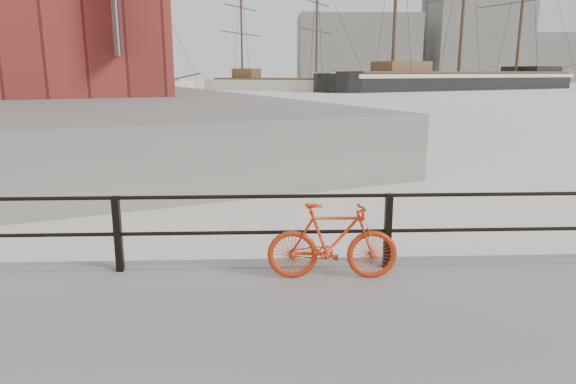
# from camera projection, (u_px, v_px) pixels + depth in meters

# --- Properties ---
(far_quay) EXTENTS (78.44, 148.07, 1.80)m
(far_quay) POSITION_uv_depth(u_px,v_px,m) (29.00, 86.00, 75.45)
(far_quay) COLOR gray
(far_quay) RESTS_ON ground
(bicycle) EXTENTS (1.62, 0.31, 0.97)m
(bicycle) POSITION_uv_depth(u_px,v_px,m) (332.00, 241.00, 6.35)
(bicycle) COLOR red
(bicycle) RESTS_ON promenade
(barque_black) EXTENTS (64.31, 44.24, 34.72)m
(barque_black) POSITION_uv_depth(u_px,v_px,m) (457.00, 90.00, 86.95)
(barque_black) COLOR black
(barque_black) RESTS_ON ground
(schooner_mid) EXTENTS (31.90, 24.64, 21.15)m
(schooner_mid) POSITION_uv_depth(u_px,v_px,m) (278.00, 90.00, 84.05)
(schooner_mid) COLOR beige
(schooner_mid) RESTS_ON ground
(schooner_left) EXTENTS (29.20, 20.20, 20.05)m
(schooner_left) POSITION_uv_depth(u_px,v_px,m) (112.00, 92.00, 78.41)
(schooner_left) COLOR beige
(schooner_left) RESTS_ON ground
(workboat_far) EXTENTS (12.81, 7.12, 7.00)m
(workboat_far) POSITION_uv_depth(u_px,v_px,m) (21.00, 101.00, 51.98)
(workboat_far) COLOR black
(workboat_far) RESTS_ON ground
(apartment_grey) EXTENTS (26.02, 22.15, 23.20)m
(apartment_grey) POSITION_uv_depth(u_px,v_px,m) (9.00, 5.00, 82.44)
(apartment_grey) COLOR #A3A39E
(apartment_grey) RESTS_ON far_quay
(apartment_brick) EXTENTS (27.87, 22.90, 21.20)m
(apartment_brick) POSITION_uv_depth(u_px,v_px,m) (18.00, 24.00, 103.07)
(apartment_brick) COLOR brown
(apartment_brick) RESTS_ON far_quay
(industrial_west) EXTENTS (32.00, 18.00, 18.00)m
(industrial_west) POSITION_uv_depth(u_px,v_px,m) (357.00, 50.00, 142.16)
(industrial_west) COLOR gray
(industrial_west) RESTS_ON ground
(industrial_mid) EXTENTS (26.00, 20.00, 24.00)m
(industrial_mid) POSITION_uv_depth(u_px,v_px,m) (474.00, 40.00, 147.74)
(industrial_mid) COLOR gray
(industrial_mid) RESTS_ON ground
(industrial_east) EXTENTS (20.00, 16.00, 14.00)m
(industrial_east) POSITION_uv_depth(u_px,v_px,m) (541.00, 58.00, 154.67)
(industrial_east) COLOR gray
(industrial_east) RESTS_ON ground
(smokestack) EXTENTS (2.80, 2.80, 44.00)m
(smokestack) POSITION_uv_depth(u_px,v_px,m) (427.00, 5.00, 149.81)
(smokestack) COLOR gray
(smokestack) RESTS_ON ground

